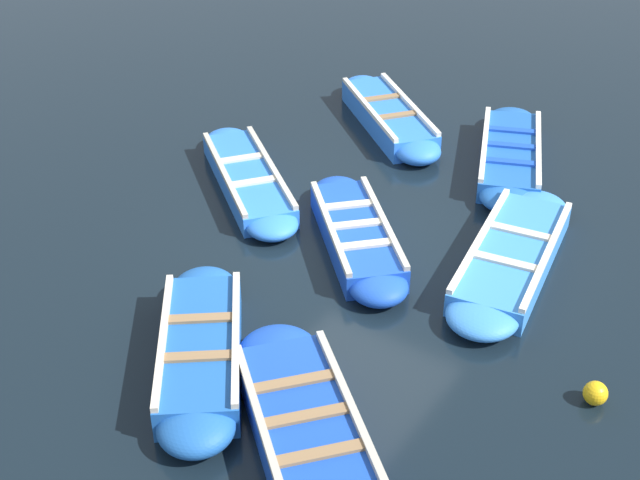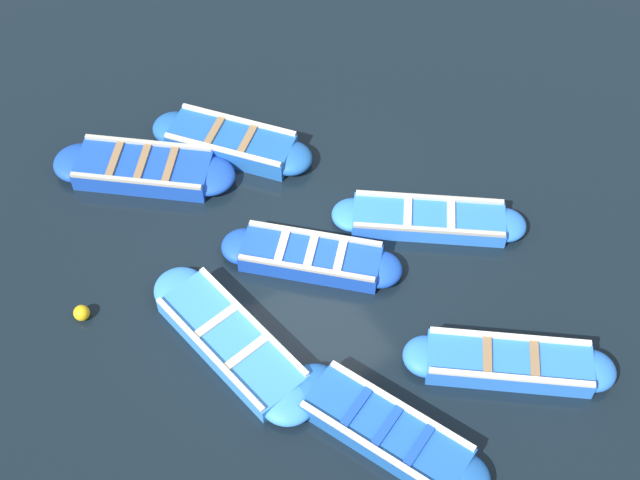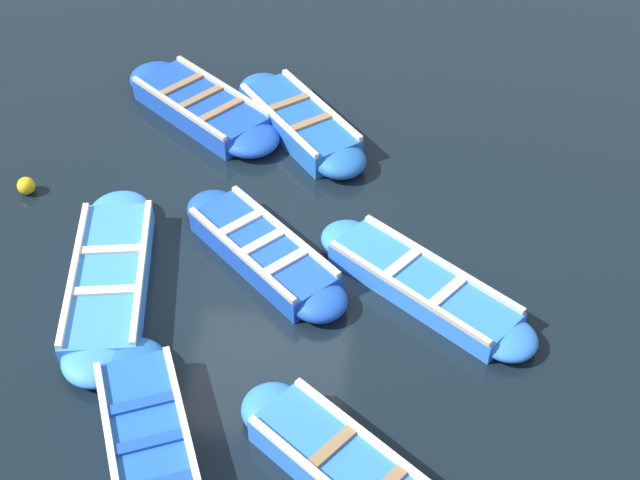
{
  "view_description": "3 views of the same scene",
  "coord_description": "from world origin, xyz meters",
  "px_view_note": "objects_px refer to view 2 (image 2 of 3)",
  "views": [
    {
      "loc": [
        5.28,
        -8.7,
        6.86
      ],
      "look_at": [
        -0.1,
        -0.79,
        0.53
      ],
      "focal_mm": 50.0,
      "sensor_mm": 36.0,
      "label": 1
    },
    {
      "loc": [
        4.68,
        7.62,
        12.68
      ],
      "look_at": [
        -0.37,
        -0.19,
        0.2
      ],
      "focal_mm": 50.0,
      "sensor_mm": 36.0,
      "label": 2
    },
    {
      "loc": [
        -1.69,
        8.86,
        8.66
      ],
      "look_at": [
        -0.83,
        -0.05,
        0.4
      ],
      "focal_mm": 50.0,
      "sensor_mm": 36.0,
      "label": 3
    }
  ],
  "objects_px": {
    "boat_alongside": "(232,342)",
    "boat_bow_out": "(386,431)",
    "boat_outer_left": "(509,363)",
    "buoy_orange_near": "(82,313)",
    "boat_far_corner": "(231,143)",
    "boat_tucked": "(311,258)",
    "boat_near_quay": "(144,169)",
    "boat_mid_row": "(429,220)"
  },
  "relations": [
    {
      "from": "boat_bow_out",
      "to": "boat_near_quay",
      "type": "bearing_deg",
      "value": -83.65
    },
    {
      "from": "boat_alongside",
      "to": "boat_bow_out",
      "type": "relative_size",
      "value": 1.07
    },
    {
      "from": "boat_alongside",
      "to": "boat_far_corner",
      "type": "height_order",
      "value": "boat_far_corner"
    },
    {
      "from": "boat_outer_left",
      "to": "boat_bow_out",
      "type": "bearing_deg",
      "value": -2.85
    },
    {
      "from": "boat_outer_left",
      "to": "boat_bow_out",
      "type": "height_order",
      "value": "boat_outer_left"
    },
    {
      "from": "boat_alongside",
      "to": "boat_bow_out",
      "type": "bearing_deg",
      "value": 114.51
    },
    {
      "from": "boat_near_quay",
      "to": "boat_bow_out",
      "type": "xyz_separation_m",
      "value": [
        -0.75,
        6.73,
        -0.02
      ]
    },
    {
      "from": "boat_alongside",
      "to": "boat_tucked",
      "type": "height_order",
      "value": "boat_tucked"
    },
    {
      "from": "boat_tucked",
      "to": "boat_outer_left",
      "type": "distance_m",
      "value": 3.78
    },
    {
      "from": "boat_mid_row",
      "to": "buoy_orange_near",
      "type": "xyz_separation_m",
      "value": [
        6.01,
        -1.57,
        -0.02
      ]
    },
    {
      "from": "boat_outer_left",
      "to": "boat_far_corner",
      "type": "height_order",
      "value": "boat_far_corner"
    },
    {
      "from": "boat_near_quay",
      "to": "boat_far_corner",
      "type": "bearing_deg",
      "value": 169.41
    },
    {
      "from": "boat_outer_left",
      "to": "boat_near_quay",
      "type": "height_order",
      "value": "same"
    },
    {
      "from": "boat_bow_out",
      "to": "buoy_orange_near",
      "type": "height_order",
      "value": "boat_bow_out"
    },
    {
      "from": "boat_outer_left",
      "to": "boat_near_quay",
      "type": "relative_size",
      "value": 0.96
    },
    {
      "from": "boat_mid_row",
      "to": "boat_near_quay",
      "type": "xyz_separation_m",
      "value": [
        3.75,
        -3.82,
        0.03
      ]
    },
    {
      "from": "boat_alongside",
      "to": "buoy_orange_near",
      "type": "relative_size",
      "value": 13.86
    },
    {
      "from": "boat_outer_left",
      "to": "boat_far_corner",
      "type": "xyz_separation_m",
      "value": [
        1.36,
        -6.53,
        0.01
      ]
    },
    {
      "from": "boat_outer_left",
      "to": "boat_near_quay",
      "type": "distance_m",
      "value": 7.5
    },
    {
      "from": "buoy_orange_near",
      "to": "boat_outer_left",
      "type": "bearing_deg",
      "value": 139.15
    },
    {
      "from": "boat_bow_out",
      "to": "buoy_orange_near",
      "type": "relative_size",
      "value": 12.95
    },
    {
      "from": "boat_alongside",
      "to": "boat_outer_left",
      "type": "xyz_separation_m",
      "value": [
        -3.5,
        2.74,
        0.02
      ]
    },
    {
      "from": "boat_tucked",
      "to": "boat_mid_row",
      "type": "xyz_separation_m",
      "value": [
        -2.22,
        0.43,
        -0.02
      ]
    },
    {
      "from": "boat_mid_row",
      "to": "boat_outer_left",
      "type": "relative_size",
      "value": 1.03
    },
    {
      "from": "boat_mid_row",
      "to": "boat_bow_out",
      "type": "distance_m",
      "value": 4.18
    },
    {
      "from": "boat_mid_row",
      "to": "boat_near_quay",
      "type": "bearing_deg",
      "value": -45.5
    },
    {
      "from": "boat_tucked",
      "to": "boat_near_quay",
      "type": "relative_size",
      "value": 0.87
    },
    {
      "from": "boat_tucked",
      "to": "boat_near_quay",
      "type": "height_order",
      "value": "boat_near_quay"
    },
    {
      "from": "boat_outer_left",
      "to": "buoy_orange_near",
      "type": "distance_m",
      "value": 7.02
    },
    {
      "from": "boat_tucked",
      "to": "boat_mid_row",
      "type": "distance_m",
      "value": 2.26
    },
    {
      "from": "boat_alongside",
      "to": "boat_outer_left",
      "type": "height_order",
      "value": "boat_outer_left"
    },
    {
      "from": "boat_alongside",
      "to": "boat_outer_left",
      "type": "bearing_deg",
      "value": 141.99
    },
    {
      "from": "boat_bow_out",
      "to": "boat_outer_left",
      "type": "bearing_deg",
      "value": 177.15
    },
    {
      "from": "boat_outer_left",
      "to": "boat_bow_out",
      "type": "relative_size",
      "value": 0.88
    },
    {
      "from": "boat_outer_left",
      "to": "boat_tucked",
      "type": "bearing_deg",
      "value": -66.16
    },
    {
      "from": "boat_alongside",
      "to": "boat_near_quay",
      "type": "height_order",
      "value": "boat_near_quay"
    },
    {
      "from": "boat_tucked",
      "to": "boat_bow_out",
      "type": "relative_size",
      "value": 0.8
    },
    {
      "from": "boat_tucked",
      "to": "boat_near_quay",
      "type": "distance_m",
      "value": 3.72
    },
    {
      "from": "boat_alongside",
      "to": "boat_bow_out",
      "type": "xyz_separation_m",
      "value": [
        -1.2,
        2.62,
        0.0
      ]
    },
    {
      "from": "buoy_orange_near",
      "to": "boat_far_corner",
      "type": "bearing_deg",
      "value": -153.89
    },
    {
      "from": "boat_near_quay",
      "to": "boat_bow_out",
      "type": "height_order",
      "value": "boat_near_quay"
    },
    {
      "from": "boat_alongside",
      "to": "boat_mid_row",
      "type": "distance_m",
      "value": 4.21
    }
  ]
}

